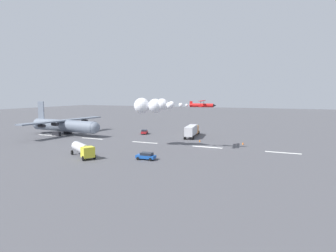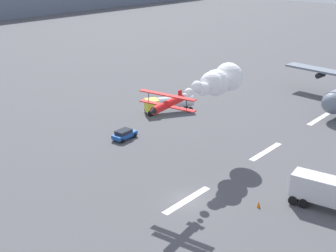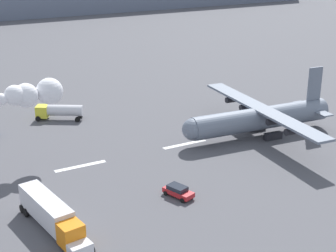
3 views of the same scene
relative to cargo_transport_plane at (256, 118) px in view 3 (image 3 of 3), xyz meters
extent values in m
cube|color=white|center=(-30.76, 2.71, -3.32)|extent=(8.00, 0.90, 0.01)
cube|color=white|center=(-12.48, 2.71, -3.32)|extent=(8.00, 0.90, 0.01)
cube|color=white|center=(5.79, 2.71, -3.32)|extent=(8.00, 0.90, 0.01)
cylinder|color=slate|center=(1.07, -0.08, -0.18)|extent=(26.38, 5.91, 3.90)
sphere|color=slate|center=(-11.97, 0.93, -0.18)|extent=(3.71, 3.71, 3.71)
cube|color=slate|center=(1.07, -0.08, 1.58)|extent=(5.76, 33.33, 0.40)
cylinder|color=black|center=(1.38, 9.05, 0.68)|extent=(2.48, 1.28, 1.10)
cylinder|color=black|center=(1.00, 4.08, 0.68)|extent=(2.48, 1.28, 1.10)
cylinder|color=black|center=(0.35, -4.19, 0.68)|extent=(2.48, 1.28, 1.10)
cylinder|color=black|center=(-0.03, -9.15, 0.68)|extent=(2.48, 1.28, 1.10)
cube|color=slate|center=(12.03, -0.93, 4.78)|extent=(2.81, 0.52, 6.00)
cube|color=slate|center=(12.03, -0.93, 0.12)|extent=(2.69, 9.13, 0.24)
cube|color=black|center=(1.88, -2.60, -2.73)|extent=(3.27, 1.24, 1.20)
cube|color=black|center=(2.26, 2.28, -2.73)|extent=(3.27, 1.24, 1.20)
sphere|color=white|center=(-40.37, 7.30, 7.42)|extent=(1.80, 1.80, 1.80)
sphere|color=white|center=(-38.38, 7.44, 7.72)|extent=(3.00, 3.00, 3.00)
sphere|color=white|center=(-36.67, 7.91, 7.33)|extent=(3.61, 3.61, 3.61)
sphere|color=white|center=(-33.01, 8.34, 7.33)|extent=(4.06, 4.06, 4.06)
cube|color=silver|center=(-38.63, -19.64, -2.23)|extent=(2.71, 1.96, 1.10)
cube|color=orange|center=(-38.93, -17.67, -1.48)|extent=(2.83, 2.75, 2.60)
cube|color=silver|center=(-39.89, -11.39, -1.03)|extent=(4.03, 10.55, 2.80)
cylinder|color=black|center=(-37.36, -19.65, -2.78)|extent=(0.51, 1.14, 1.10)
cylinder|color=black|center=(-39.16, -7.89, -2.78)|extent=(0.51, 1.14, 1.10)
cylinder|color=black|center=(-39.34, -6.71, -2.78)|extent=(0.51, 1.14, 1.10)
cylinder|color=black|center=(-41.63, -8.27, -2.78)|extent=(0.51, 1.14, 1.10)
cylinder|color=black|center=(-41.82, -7.09, -2.78)|extent=(0.51, 1.14, 1.10)
cube|color=yellow|center=(-29.81, 26.41, -1.73)|extent=(3.13, 3.20, 2.20)
cylinder|color=silver|center=(-26.06, 24.11, -1.48)|extent=(6.72, 5.24, 2.10)
cylinder|color=black|center=(-30.95, 25.70, -2.83)|extent=(1.02, 0.80, 1.00)
cylinder|color=black|center=(-24.56, 21.78, -2.83)|extent=(1.02, 0.80, 1.00)
cylinder|color=black|center=(-29.69, 27.75, -2.83)|extent=(1.02, 0.80, 1.00)
cylinder|color=black|center=(-23.31, 23.83, -2.83)|extent=(1.02, 0.80, 1.00)
cube|color=#B21E23|center=(-22.52, -12.75, -2.68)|extent=(3.10, 4.63, 0.65)
cube|color=#1E232D|center=(-22.59, -12.56, -2.08)|extent=(2.40, 2.96, 0.55)
cylinder|color=black|center=(-21.18, -13.87, -3.01)|extent=(0.42, 0.68, 0.64)
cylinder|color=black|center=(-22.16, -11.04, -3.01)|extent=(0.42, 0.68, 0.64)
cylinder|color=black|center=(-22.88, -14.46, -3.01)|extent=(0.42, 0.68, 0.64)
cylinder|color=black|center=(-23.86, -11.63, -3.01)|extent=(0.42, 0.68, 0.64)
camera|label=1|loc=(-68.45, 74.17, 10.34)|focal=30.74mm
camera|label=2|loc=(-85.09, -25.98, 23.85)|focal=48.14mm
camera|label=3|loc=(-52.73, -65.26, 29.13)|focal=54.58mm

